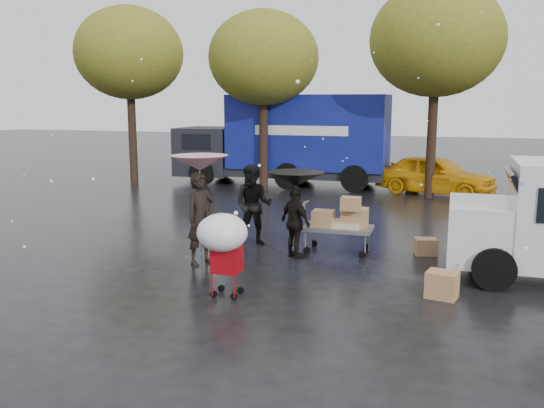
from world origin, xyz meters
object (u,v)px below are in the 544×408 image
(person_black, at_px, (296,222))
(vendor_cart, at_px, (341,220))
(person_pink, at_px, (201,219))
(shopping_cart, at_px, (223,237))
(yellow_taxi, at_px, (435,175))
(blue_truck, at_px, (288,140))

(person_black, distance_m, vendor_cart, 1.07)
(person_pink, bearing_deg, person_black, -33.68)
(vendor_cart, height_order, shopping_cart, shopping_cart)
(vendor_cart, xyz_separation_m, yellow_taxi, (1.67, 8.85, -0.02))
(vendor_cart, distance_m, shopping_cart, 3.76)
(blue_truck, bearing_deg, shopping_cart, -78.66)
(person_pink, height_order, person_black, person_pink)
(person_black, relative_size, shopping_cart, 1.04)
(person_black, distance_m, blue_truck, 10.80)
(person_pink, distance_m, vendor_cart, 3.06)
(yellow_taxi, bearing_deg, shopping_cart, -174.26)
(person_black, relative_size, vendor_cart, 1.00)
(vendor_cart, xyz_separation_m, shopping_cart, (-1.32, -3.51, 0.34))
(person_black, bearing_deg, yellow_taxi, -67.38)
(person_black, bearing_deg, blue_truck, -35.76)
(person_black, bearing_deg, shopping_cart, 118.12)
(person_pink, height_order, vendor_cart, person_pink)
(shopping_cart, bearing_deg, person_pink, 123.94)
(person_black, xyz_separation_m, blue_truck, (-3.11, 10.29, 0.99))
(person_pink, bearing_deg, vendor_cart, -31.18)
(person_pink, bearing_deg, yellow_taxi, 3.82)
(vendor_cart, bearing_deg, shopping_cart, -110.56)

